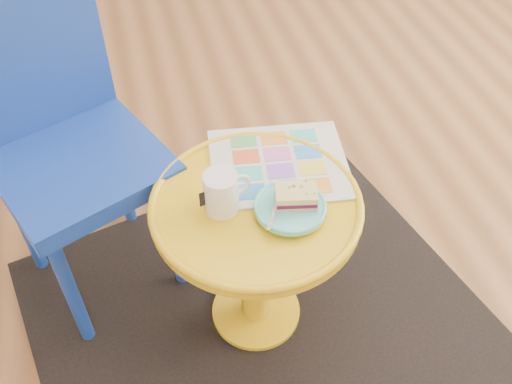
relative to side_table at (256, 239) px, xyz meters
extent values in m
plane|color=brown|center=(0.72, 0.20, -0.36)|extent=(4.00, 4.00, 0.00)
cube|color=black|center=(0.00, 0.00, -0.36)|extent=(1.51, 1.36, 0.01)
cylinder|color=gold|center=(0.00, 0.00, -0.35)|extent=(0.27, 0.27, 0.02)
cylinder|color=gold|center=(0.00, 0.00, -0.11)|extent=(0.09, 0.09, 0.45)
cylinder|color=gold|center=(0.00, 0.00, 0.13)|extent=(0.53, 0.53, 0.03)
cylinder|color=#173699|center=(-0.51, 0.05, -0.14)|extent=(0.04, 0.04, 0.45)
cylinder|color=#173699|center=(-0.20, 0.19, -0.14)|extent=(0.04, 0.04, 0.45)
cylinder|color=#173699|center=(-0.64, 0.36, -0.14)|extent=(0.04, 0.04, 0.45)
cylinder|color=#173699|center=(-0.33, 0.50, -0.14)|extent=(0.04, 0.04, 0.45)
cube|color=#173699|center=(-0.42, 0.27, 0.12)|extent=(0.55, 0.55, 0.06)
cube|color=#173699|center=(-0.50, 0.45, 0.37)|extent=(0.40, 0.21, 0.44)
cube|color=silver|center=(0.09, 0.12, 0.15)|extent=(0.40, 0.35, 0.01)
cylinder|color=white|center=(-0.09, 0.01, 0.20)|extent=(0.08, 0.08, 0.11)
torus|color=white|center=(-0.04, 0.01, 0.20)|extent=(0.07, 0.02, 0.06)
cylinder|color=#D1B78C|center=(-0.09, 0.01, 0.25)|extent=(0.08, 0.08, 0.01)
cylinder|color=#63D1C7|center=(0.07, -0.05, 0.15)|extent=(0.07, 0.07, 0.01)
cylinder|color=#63D1C7|center=(0.07, -0.05, 0.16)|extent=(0.18, 0.18, 0.01)
cube|color=#D3BC8C|center=(0.09, -0.05, 0.17)|extent=(0.11, 0.08, 0.01)
cube|color=maroon|center=(0.09, -0.05, 0.19)|extent=(0.11, 0.08, 0.01)
cube|color=#EADB8C|center=(0.09, -0.05, 0.20)|extent=(0.11, 0.09, 0.02)
cube|color=silver|center=(0.03, -0.07, 0.17)|extent=(0.07, 0.10, 0.00)
cube|color=silver|center=(0.06, -0.01, 0.17)|extent=(0.03, 0.04, 0.00)
camera|label=1|loc=(-0.25, -0.93, 1.18)|focal=40.00mm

